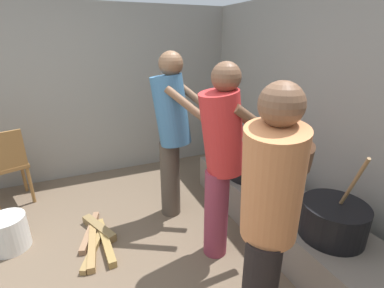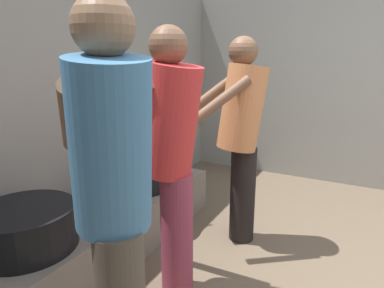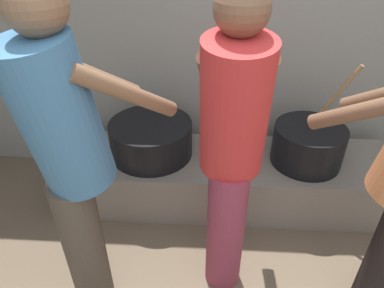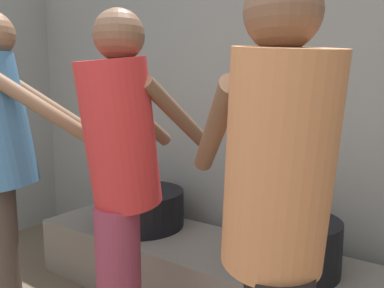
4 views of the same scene
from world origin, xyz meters
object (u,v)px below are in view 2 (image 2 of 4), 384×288
Objects in this scene: cooking_pot_secondary at (26,228)px; cook_in_blue_shirt at (114,190)px; cooking_pot_main at (141,172)px; cook_in_red_shirt at (171,149)px; cook_in_orange_shirt at (241,130)px.

cook_in_blue_shirt reaches higher than cooking_pot_secondary.
cooking_pot_main is at bearing 32.97° from cook_in_blue_shirt.
cook_in_red_shirt reaches higher than cooking_pot_secondary.
cooking_pot_secondary is 0.35× the size of cook_in_red_shirt.
cook_in_red_shirt is 0.97× the size of cook_in_blue_shirt.
cooking_pot_main is 1.56m from cook_in_blue_shirt.
cooking_pot_main is 0.95m from cook_in_red_shirt.
cooking_pot_secondary is at bearing 147.04° from cook_in_orange_shirt.
cook_in_blue_shirt is 1.04× the size of cook_in_orange_shirt.
cook_in_orange_shirt is (1.28, -0.83, 0.42)m from cooking_pot_secondary.
cook_in_red_shirt is (-0.56, -0.64, 0.42)m from cooking_pot_main.
cook_in_blue_shirt is 1.46m from cook_in_orange_shirt.
cooking_pot_main is at bearing 104.95° from cook_in_orange_shirt.
cook_in_red_shirt is at bearing -53.21° from cooking_pot_secondary.
cooking_pot_main reaches higher than cooking_pot_secondary.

